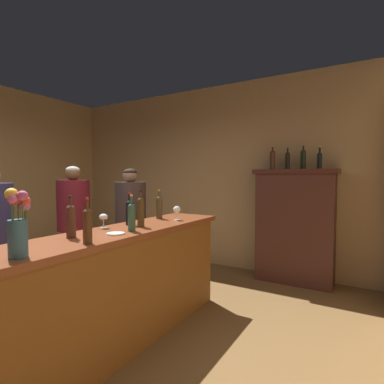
{
  "coord_description": "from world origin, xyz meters",
  "views": [
    {
      "loc": [
        2.45,
        -1.59,
        1.45
      ],
      "look_at": [
        1.13,
        0.63,
        1.32
      ],
      "focal_mm": 27.96,
      "sensor_mm": 36.0,
      "label": 1
    }
  ],
  "objects_px": {
    "wine_bottle_merlot": "(130,211)",
    "display_bottle_midleft": "(288,160)",
    "patron_by_cabinet": "(131,225)",
    "display_cabinet": "(295,224)",
    "wine_glass_mid": "(177,210)",
    "display_bottle_left": "(273,159)",
    "flower_arrangement": "(18,223)",
    "patron_redhead": "(74,225)",
    "cheese_plate": "(116,234)",
    "wine_bottle_malbec": "(71,219)",
    "wine_bottle_riesling": "(141,211)",
    "wine_bottle_pinot": "(132,216)",
    "wine_bottle_syrah": "(87,224)",
    "wine_glass_front": "(103,218)",
    "display_bottle_midright": "(320,159)",
    "wine_bottle_rose": "(159,206)",
    "bar_counter": "(107,292)",
    "display_bottle_center": "(303,159)"
  },
  "relations": [
    {
      "from": "wine_bottle_syrah",
      "to": "wine_glass_mid",
      "type": "xyz_separation_m",
      "value": [
        -0.11,
        1.25,
        -0.03
      ]
    },
    {
      "from": "flower_arrangement",
      "to": "display_bottle_left",
      "type": "bearing_deg",
      "value": 81.24
    },
    {
      "from": "display_cabinet",
      "to": "patron_by_cabinet",
      "type": "distance_m",
      "value": 2.21
    },
    {
      "from": "wine_glass_front",
      "to": "patron_redhead",
      "type": "xyz_separation_m",
      "value": [
        -1.1,
        0.53,
        -0.23
      ]
    },
    {
      "from": "wine_bottle_pinot",
      "to": "wine_glass_front",
      "type": "xyz_separation_m",
      "value": [
        -0.32,
        -0.01,
        -0.04
      ]
    },
    {
      "from": "wine_glass_mid",
      "to": "display_bottle_left",
      "type": "relative_size",
      "value": 0.45
    },
    {
      "from": "wine_bottle_merlot",
      "to": "display_bottle_midleft",
      "type": "distance_m",
      "value": 2.37
    },
    {
      "from": "wine_bottle_rose",
      "to": "wine_bottle_syrah",
      "type": "relative_size",
      "value": 1.01
    },
    {
      "from": "flower_arrangement",
      "to": "display_bottle_midright",
      "type": "distance_m",
      "value": 3.5
    },
    {
      "from": "flower_arrangement",
      "to": "patron_redhead",
      "type": "relative_size",
      "value": 0.25
    },
    {
      "from": "wine_glass_front",
      "to": "patron_by_cabinet",
      "type": "relative_size",
      "value": 0.08
    },
    {
      "from": "flower_arrangement",
      "to": "cheese_plate",
      "type": "bearing_deg",
      "value": 92.44
    },
    {
      "from": "flower_arrangement",
      "to": "patron_by_cabinet",
      "type": "relative_size",
      "value": 0.25
    },
    {
      "from": "flower_arrangement",
      "to": "display_bottle_midright",
      "type": "height_order",
      "value": "display_bottle_midright"
    },
    {
      "from": "wine_bottle_syrah",
      "to": "flower_arrangement",
      "type": "distance_m",
      "value": 0.44
    },
    {
      "from": "wine_bottle_merlot",
      "to": "wine_bottle_pinot",
      "type": "distance_m",
      "value": 0.34
    },
    {
      "from": "wine_bottle_rose",
      "to": "wine_bottle_malbec",
      "type": "distance_m",
      "value": 1.17
    },
    {
      "from": "display_bottle_midleft",
      "to": "patron_by_cabinet",
      "type": "height_order",
      "value": "display_bottle_midleft"
    },
    {
      "from": "wine_glass_mid",
      "to": "flower_arrangement",
      "type": "relative_size",
      "value": 0.38
    },
    {
      "from": "flower_arrangement",
      "to": "patron_redhead",
      "type": "height_order",
      "value": "patron_redhead"
    },
    {
      "from": "wine_bottle_riesling",
      "to": "patron_redhead",
      "type": "relative_size",
      "value": 0.21
    },
    {
      "from": "wine_bottle_rose",
      "to": "flower_arrangement",
      "type": "xyz_separation_m",
      "value": [
        0.28,
        -1.69,
        0.06
      ]
    },
    {
      "from": "bar_counter",
      "to": "display_cabinet",
      "type": "height_order",
      "value": "display_cabinet"
    },
    {
      "from": "wine_glass_front",
      "to": "display_bottle_midleft",
      "type": "height_order",
      "value": "display_bottle_midleft"
    },
    {
      "from": "wine_bottle_rose",
      "to": "wine_glass_front",
      "type": "height_order",
      "value": "wine_bottle_rose"
    },
    {
      "from": "display_cabinet",
      "to": "flower_arrangement",
      "type": "distance_m",
      "value": 3.4
    },
    {
      "from": "wine_glass_mid",
      "to": "wine_bottle_pinot",
      "type": "bearing_deg",
      "value": -87.2
    },
    {
      "from": "wine_bottle_riesling",
      "to": "wine_bottle_malbec",
      "type": "height_order",
      "value": "wine_bottle_riesling"
    },
    {
      "from": "wine_bottle_merlot",
      "to": "patron_redhead",
      "type": "distance_m",
      "value": 1.24
    },
    {
      "from": "flower_arrangement",
      "to": "display_bottle_midright",
      "type": "bearing_deg",
      "value": 71.15
    },
    {
      "from": "display_cabinet",
      "to": "wine_glass_mid",
      "type": "relative_size",
      "value": 10.42
    },
    {
      "from": "wine_bottle_rose",
      "to": "display_bottle_left",
      "type": "distance_m",
      "value": 1.87
    },
    {
      "from": "wine_bottle_riesling",
      "to": "patron_by_cabinet",
      "type": "height_order",
      "value": "patron_by_cabinet"
    },
    {
      "from": "wine_bottle_merlot",
      "to": "patron_by_cabinet",
      "type": "relative_size",
      "value": 0.2
    },
    {
      "from": "wine_bottle_rose",
      "to": "wine_glass_mid",
      "type": "height_order",
      "value": "wine_bottle_rose"
    },
    {
      "from": "wine_glass_mid",
      "to": "wine_bottle_rose",
      "type": "bearing_deg",
      "value": -178.97
    },
    {
      "from": "wine_glass_mid",
      "to": "display_bottle_left",
      "type": "height_order",
      "value": "display_bottle_left"
    },
    {
      "from": "display_bottle_midleft",
      "to": "wine_bottle_syrah",
      "type": "bearing_deg",
      "value": -103.12
    },
    {
      "from": "wine_glass_front",
      "to": "display_bottle_midright",
      "type": "bearing_deg",
      "value": 58.07
    },
    {
      "from": "wine_glass_mid",
      "to": "wine_bottle_malbec",
      "type": "bearing_deg",
      "value": -98.03
    },
    {
      "from": "display_cabinet",
      "to": "wine_bottle_rose",
      "type": "xyz_separation_m",
      "value": [
        -1.1,
        -1.6,
        0.32
      ]
    },
    {
      "from": "wine_bottle_rose",
      "to": "wine_bottle_merlot",
      "type": "bearing_deg",
      "value": -87.43
    },
    {
      "from": "wine_glass_mid",
      "to": "patron_by_cabinet",
      "type": "distance_m",
      "value": 0.94
    },
    {
      "from": "cheese_plate",
      "to": "display_bottle_midleft",
      "type": "bearing_deg",
      "value": 73.4
    },
    {
      "from": "wine_bottle_riesling",
      "to": "wine_glass_mid",
      "type": "bearing_deg",
      "value": 84.9
    },
    {
      "from": "wine_bottle_merlot",
      "to": "flower_arrangement",
      "type": "distance_m",
      "value": 1.22
    },
    {
      "from": "display_bottle_left",
      "to": "display_bottle_center",
      "type": "xyz_separation_m",
      "value": [
        0.41,
        0.0,
        -0.01
      ]
    },
    {
      "from": "cheese_plate",
      "to": "display_bottle_midleft",
      "type": "height_order",
      "value": "display_bottle_midleft"
    },
    {
      "from": "wine_bottle_merlot",
      "to": "display_bottle_midleft",
      "type": "height_order",
      "value": "display_bottle_midleft"
    },
    {
      "from": "wine_bottle_pinot",
      "to": "display_bottle_midright",
      "type": "xyz_separation_m",
      "value": [
        1.14,
        2.33,
        0.56
      ]
    }
  ]
}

